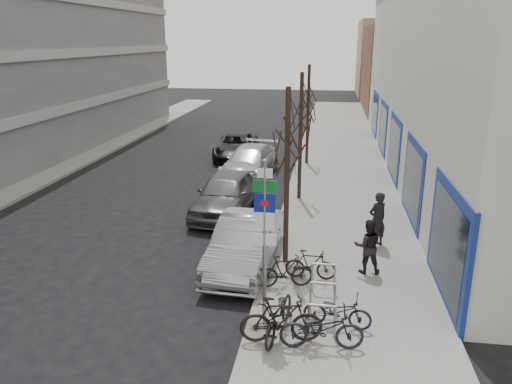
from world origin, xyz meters
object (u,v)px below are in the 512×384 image
(meter_mid, at_px, (286,191))
(parked_car_front, at_px, (245,243))
(tree_far, at_px, (309,91))
(bike_far_inner, at_px, (311,264))
(tree_near, at_px, (288,136))
(meter_back, at_px, (296,159))
(meter_front, at_px, (269,243))
(parked_car_back, at_px, (249,162))
(highway_sign_pole, at_px, (265,233))
(bike_rack, at_px, (323,294))
(bike_near_left, at_px, (280,311))
(bike_far_curb, at_px, (322,325))
(pedestrian_near, at_px, (377,219))
(pedestrian_far, at_px, (368,246))
(bike_mid_curb, at_px, (338,308))
(tree_mid, at_px, (301,107))
(lane_car, at_px, (236,146))
(bike_near_right, at_px, (281,319))
(parked_car_mid, at_px, (226,193))
(bike_mid_inner, at_px, (285,271))

(meter_mid, relative_size, parked_car_front, 0.27)
(tree_far, distance_m, bike_far_inner, 14.55)
(tree_near, xyz_separation_m, tree_far, (0.00, 13.00, 0.00))
(meter_mid, bearing_deg, meter_back, 90.00)
(meter_front, relative_size, parked_car_back, 0.24)
(highway_sign_pole, height_order, bike_rack, highway_sign_pole)
(parked_car_front, height_order, parked_car_back, parked_car_front)
(meter_front, xyz_separation_m, bike_near_left, (0.68, -3.54, -0.17))
(bike_far_curb, bearing_deg, highway_sign_pole, 50.17)
(tree_near, bearing_deg, meter_mid, 95.14)
(bike_far_curb, xyz_separation_m, parked_car_front, (-2.43, 4.18, 0.06))
(tree_far, xyz_separation_m, pedestrian_near, (2.88, -11.35, -3.02))
(meter_front, bearing_deg, pedestrian_far, 1.52)
(bike_rack, height_order, pedestrian_near, pedestrian_near)
(tree_far, distance_m, pedestrian_far, 14.00)
(bike_mid_curb, bearing_deg, parked_car_front, 47.65)
(highway_sign_pole, relative_size, tree_far, 0.76)
(tree_far, bearing_deg, highway_sign_pole, -90.69)
(tree_mid, distance_m, meter_mid, 3.55)
(bike_far_inner, xyz_separation_m, parked_car_front, (-2.05, 0.82, 0.19))
(bike_near_left, distance_m, bike_far_inner, 3.01)
(lane_car, bearing_deg, bike_mid_curb, -76.01)
(bike_near_right, distance_m, parked_car_mid, 9.37)
(parked_car_front, distance_m, pedestrian_near, 4.54)
(meter_mid, bearing_deg, tree_mid, 73.30)
(tree_far, height_order, bike_mid_inner, tree_far)
(bike_far_curb, height_order, parked_car_mid, parked_car_mid)
(tree_mid, bearing_deg, tree_near, -90.00)
(bike_near_right, bearing_deg, parked_car_mid, 9.72)
(bike_far_curb, distance_m, parked_car_front, 4.84)
(bike_far_curb, xyz_separation_m, parked_car_back, (-4.01, 14.78, 0.04))
(meter_back, xyz_separation_m, parked_car_front, (-0.77, -10.78, -0.13))
(bike_rack, relative_size, tree_far, 0.41)
(bike_rack, distance_m, parked_car_back, 13.81)
(parked_car_front, bearing_deg, bike_near_right, -66.46)
(bike_rack, relative_size, bike_near_left, 1.15)
(tree_mid, distance_m, bike_mid_curb, 10.73)
(meter_back, height_order, bike_near_left, meter_back)
(bike_mid_inner, bearing_deg, bike_near_right, 170.30)
(tree_far, distance_m, bike_near_left, 17.37)
(meter_mid, distance_m, bike_near_left, 9.07)
(bike_rack, bearing_deg, pedestrian_near, 69.70)
(bike_near_left, bearing_deg, pedestrian_far, 69.24)
(pedestrian_near, bearing_deg, parked_car_back, -90.94)
(tree_mid, xyz_separation_m, meter_back, (-0.45, 4.00, -3.19))
(parked_car_back, bearing_deg, tree_mid, -46.35)
(tree_far, xyz_separation_m, parked_car_back, (-2.80, -2.68, -3.34))
(meter_front, xyz_separation_m, bike_far_curb, (1.66, -3.96, -0.19))
(bike_near_left, bearing_deg, meter_back, 103.42)
(tree_mid, height_order, bike_mid_curb, tree_mid)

